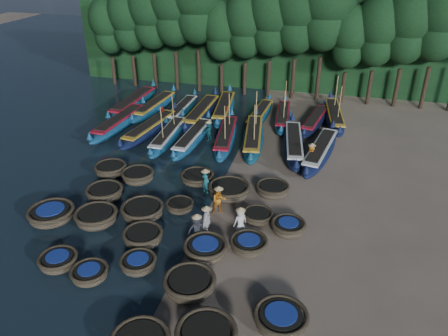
% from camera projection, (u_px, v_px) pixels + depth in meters
% --- Properties ---
extents(ground, '(120.00, 120.00, 0.00)m').
position_uv_depth(ground, '(210.00, 205.00, 24.96)').
color(ground, '#7F6F5D').
rests_on(ground, ground).
extents(foliage_wall, '(40.00, 3.00, 10.00)m').
position_uv_depth(foliage_wall, '(275.00, 36.00, 42.76)').
color(foliage_wall, black).
rests_on(foliage_wall, ground).
extents(coracle_4, '(2.70, 2.70, 0.84)m').
position_uv_depth(coracle_4, '(206.00, 336.00, 16.17)').
color(coracle_4, '#4C422F').
rests_on(coracle_4, ground).
extents(coracle_5, '(1.95, 1.95, 0.68)m').
position_uv_depth(coracle_5, '(58.00, 261.00, 20.07)').
color(coracle_5, '#4C422F').
rests_on(coracle_5, ground).
extents(coracle_6, '(1.72, 1.72, 0.64)m').
position_uv_depth(coracle_6, '(90.00, 273.00, 19.35)').
color(coracle_6, '#4C422F').
rests_on(coracle_6, ground).
extents(coracle_7, '(1.78, 1.78, 0.67)m').
position_uv_depth(coracle_7, '(138.00, 263.00, 19.92)').
color(coracle_7, '#4C422F').
rests_on(coracle_7, ground).
extents(coracle_8, '(2.30, 2.30, 0.81)m').
position_uv_depth(coracle_8, '(190.00, 284.00, 18.63)').
color(coracle_8, '#4C422F').
rests_on(coracle_8, ground).
extents(coracle_9, '(2.20, 2.20, 0.75)m').
position_uv_depth(coracle_9, '(281.00, 319.00, 16.95)').
color(coracle_9, '#4C422F').
rests_on(coracle_9, ground).
extents(coracle_10, '(3.01, 3.01, 0.82)m').
position_uv_depth(coracle_10, '(51.00, 214.00, 23.31)').
color(coracle_10, '#4C422F').
rests_on(coracle_10, ground).
extents(coracle_11, '(2.54, 2.54, 0.84)m').
position_uv_depth(coracle_11, '(96.00, 217.00, 23.05)').
color(coracle_11, '#4C422F').
rests_on(coracle_11, ground).
extents(coracle_12, '(2.38, 2.38, 0.76)m').
position_uv_depth(coracle_12, '(143.00, 236.00, 21.63)').
color(coracle_12, '#4C422F').
rests_on(coracle_12, ground).
extents(coracle_13, '(2.21, 2.21, 0.77)m').
position_uv_depth(coracle_13, '(205.00, 249.00, 20.75)').
color(coracle_13, '#4C422F').
rests_on(coracle_13, ground).
extents(coracle_14, '(1.91, 1.91, 0.69)m').
position_uv_depth(coracle_14, '(249.00, 244.00, 21.14)').
color(coracle_14, '#4C422F').
rests_on(coracle_14, ground).
extents(coracle_15, '(2.62, 2.62, 0.84)m').
position_uv_depth(coracle_15, '(105.00, 193.00, 25.23)').
color(coracle_15, '#4C422F').
rests_on(coracle_15, ground).
extents(coracle_16, '(2.74, 2.74, 0.81)m').
position_uv_depth(coracle_16, '(143.00, 211.00, 23.61)').
color(coracle_16, '#4C422F').
rests_on(coracle_16, ground).
extents(coracle_17, '(1.73, 1.73, 0.63)m').
position_uv_depth(coracle_17, '(180.00, 206.00, 24.23)').
color(coracle_17, '#4C422F').
rests_on(coracle_17, ground).
extents(coracle_18, '(1.84, 1.84, 0.65)m').
position_uv_depth(coracle_18, '(258.00, 216.00, 23.32)').
color(coracle_18, '#4C422F').
rests_on(coracle_18, ground).
extents(coracle_19, '(1.99, 1.99, 0.73)m').
position_uv_depth(coracle_19, '(288.00, 227.00, 22.37)').
color(coracle_19, '#4C422F').
rests_on(coracle_19, ground).
extents(coracle_20, '(2.37, 2.37, 0.76)m').
position_uv_depth(coracle_20, '(111.00, 169.00, 27.92)').
color(coracle_20, '#4C422F').
rests_on(coracle_20, ground).
extents(coracle_21, '(2.07, 2.07, 0.80)m').
position_uv_depth(coracle_21, '(138.00, 176.00, 27.06)').
color(coracle_21, '#4C422F').
rests_on(coracle_21, ground).
extents(coracle_22, '(2.22, 2.22, 0.69)m').
position_uv_depth(coracle_22, '(197.00, 178.00, 27.02)').
color(coracle_22, '#4C422F').
rests_on(coracle_22, ground).
extents(coracle_23, '(2.50, 2.50, 0.84)m').
position_uv_depth(coracle_23, '(229.00, 190.00, 25.50)').
color(coracle_23, '#4C422F').
rests_on(coracle_23, ground).
extents(coracle_24, '(2.21, 2.21, 0.77)m').
position_uv_depth(coracle_24, '(272.00, 189.00, 25.65)').
color(coracle_24, '#4C422F').
rests_on(coracle_24, ground).
extents(long_boat_1, '(2.10, 8.57, 1.51)m').
position_uv_depth(long_boat_1, '(120.00, 123.00, 34.55)').
color(long_boat_1, navy).
rests_on(long_boat_1, ground).
extents(long_boat_2, '(2.65, 8.26, 1.47)m').
position_uv_depth(long_boat_2, '(150.00, 129.00, 33.51)').
color(long_boat_2, '#10143C').
rests_on(long_boat_2, ground).
extents(long_boat_3, '(1.61, 7.77, 3.30)m').
position_uv_depth(long_boat_3, '(168.00, 136.00, 32.40)').
color(long_boat_3, navy).
rests_on(long_boat_3, ground).
extents(long_boat_4, '(1.65, 7.82, 1.38)m').
position_uv_depth(long_boat_4, '(193.00, 138.00, 32.04)').
color(long_boat_4, navy).
rests_on(long_boat_4, ground).
extents(long_boat_5, '(2.44, 8.23, 3.52)m').
position_uv_depth(long_boat_5, '(226.00, 137.00, 32.14)').
color(long_boat_5, navy).
rests_on(long_boat_5, ground).
extents(long_boat_6, '(2.69, 8.65, 3.71)m').
position_uv_depth(long_boat_6, '(253.00, 137.00, 31.97)').
color(long_boat_6, navy).
rests_on(long_boat_6, ground).
extents(long_boat_7, '(2.58, 8.36, 1.49)m').
position_uv_depth(long_boat_7, '(294.00, 144.00, 30.98)').
color(long_boat_7, '#10143C').
rests_on(long_boat_7, ground).
extents(long_boat_8, '(2.84, 8.33, 1.49)m').
position_uv_depth(long_boat_8, '(320.00, 151.00, 29.96)').
color(long_boat_8, '#10143C').
rests_on(long_boat_8, ground).
extents(long_boat_9, '(1.88, 9.19, 1.62)m').
position_uv_depth(long_boat_9, '(133.00, 103.00, 38.43)').
color(long_boat_9, navy).
rests_on(long_boat_9, ground).
extents(long_boat_10, '(2.13, 8.14, 1.44)m').
position_uv_depth(long_boat_10, '(155.00, 106.00, 37.96)').
color(long_boat_10, navy).
rests_on(long_boat_10, ground).
extents(long_boat_11, '(1.41, 7.50, 1.32)m').
position_uv_depth(long_boat_11, '(182.00, 110.00, 37.34)').
color(long_boat_11, navy).
rests_on(long_boat_11, ground).
extents(long_boat_12, '(1.64, 8.84, 1.56)m').
position_uv_depth(long_boat_12, '(202.00, 113.00, 36.49)').
color(long_boat_12, '#10143C').
rests_on(long_boat_12, ground).
extents(long_boat_13, '(2.53, 8.71, 1.54)m').
position_uv_depth(long_boat_13, '(224.00, 109.00, 37.35)').
color(long_boat_13, navy).
rests_on(long_boat_13, ground).
extents(long_boat_14, '(1.77, 7.42, 1.31)m').
position_uv_depth(long_boat_14, '(260.00, 115.00, 36.31)').
color(long_boat_14, navy).
rests_on(long_boat_14, ground).
extents(long_boat_15, '(1.94, 7.59, 3.24)m').
position_uv_depth(long_boat_15, '(283.00, 117.00, 35.87)').
color(long_boat_15, navy).
rests_on(long_boat_15, ground).
extents(long_boat_16, '(2.53, 7.33, 1.31)m').
position_uv_depth(long_boat_16, '(315.00, 121.00, 35.14)').
color(long_boat_16, '#10143C').
rests_on(long_boat_16, ground).
extents(long_boat_17, '(2.44, 8.45, 3.61)m').
position_uv_depth(long_boat_17, '(334.00, 116.00, 35.82)').
color(long_boat_17, '#10143C').
rests_on(long_boat_17, ground).
extents(fisherman_0, '(0.86, 0.84, 1.70)m').
position_uv_depth(fisherman_0, '(240.00, 220.00, 22.20)').
color(fisherman_0, silver).
rests_on(fisherman_0, ground).
extents(fisherman_1, '(0.65, 0.58, 1.69)m').
position_uv_depth(fisherman_1, '(205.00, 180.00, 25.82)').
color(fisherman_1, '#1B6071').
rests_on(fisherman_1, ground).
extents(fisherman_2, '(0.98, 0.90, 1.82)m').
position_uv_depth(fisherman_2, '(219.00, 200.00, 23.85)').
color(fisherman_2, '#C4701A').
rests_on(fisherman_2, ground).
extents(fisherman_3, '(1.21, 1.06, 1.82)m').
position_uv_depth(fisherman_3, '(197.00, 229.00, 21.49)').
color(fisherman_3, black).
rests_on(fisherman_3, ground).
extents(fisherman_4, '(0.52, 1.01, 1.91)m').
position_uv_depth(fisherman_4, '(207.00, 221.00, 21.96)').
color(fisherman_4, silver).
rests_on(fisherman_4, ground).
extents(fisherman_5, '(0.75, 1.45, 1.70)m').
position_uv_depth(fisherman_5, '(209.00, 130.00, 32.60)').
color(fisherman_5, '#1B6071').
rests_on(fisherman_5, ground).
extents(fisherman_6, '(0.61, 0.82, 1.72)m').
position_uv_depth(fisherman_6, '(311.00, 154.00, 28.97)').
color(fisherman_6, '#C4701A').
rests_on(fisherman_6, ground).
extents(tree_0, '(3.68, 3.68, 8.68)m').
position_uv_depth(tree_0, '(108.00, 25.00, 42.77)').
color(tree_0, black).
rests_on(tree_0, ground).
extents(tree_1, '(4.09, 4.09, 9.65)m').
position_uv_depth(tree_1, '(129.00, 19.00, 41.95)').
color(tree_1, black).
rests_on(tree_1, ground).
extents(tree_2, '(4.51, 4.51, 10.63)m').
position_uv_depth(tree_2, '(151.00, 12.00, 41.14)').
color(tree_2, black).
rests_on(tree_2, ground).
extents(tree_3, '(4.92, 4.92, 11.60)m').
position_uv_depth(tree_3, '(173.00, 5.00, 40.33)').
color(tree_3, black).
rests_on(tree_3, ground).
extents(tree_5, '(3.68, 3.68, 8.68)m').
position_uv_depth(tree_5, '(221.00, 30.00, 40.28)').
color(tree_5, black).
rests_on(tree_5, ground).
extents(tree_6, '(4.09, 4.09, 9.65)m').
position_uv_depth(tree_6, '(246.00, 24.00, 39.46)').
color(tree_6, black).
rests_on(tree_6, ground).
extents(tree_7, '(4.51, 4.51, 10.63)m').
position_uv_depth(tree_7, '(272.00, 17.00, 38.65)').
color(tree_7, black).
rests_on(tree_7, ground).
extents(tree_8, '(4.92, 4.92, 11.60)m').
position_uv_depth(tree_8, '(298.00, 10.00, 37.84)').
color(tree_8, black).
rests_on(tree_8, ground).
extents(tree_9, '(5.34, 5.34, 12.58)m').
position_uv_depth(tree_9, '(326.00, 2.00, 37.02)').
color(tree_9, black).
rests_on(tree_9, ground).
extents(tree_10, '(3.68, 3.68, 8.68)m').
position_uv_depth(tree_10, '(350.00, 36.00, 37.79)').
color(tree_10, black).
rests_on(tree_10, ground).
extents(tree_11, '(4.09, 4.09, 9.65)m').
position_uv_depth(tree_11, '(379.00, 30.00, 36.97)').
color(tree_11, black).
rests_on(tree_11, ground).
extents(tree_12, '(4.51, 4.51, 10.63)m').
position_uv_depth(tree_12, '(409.00, 22.00, 36.16)').
color(tree_12, black).
rests_on(tree_12, ground).
extents(tree_13, '(4.92, 4.92, 11.60)m').
position_uv_depth(tree_13, '(441.00, 15.00, 35.35)').
color(tree_13, black).
rests_on(tree_13, ground).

